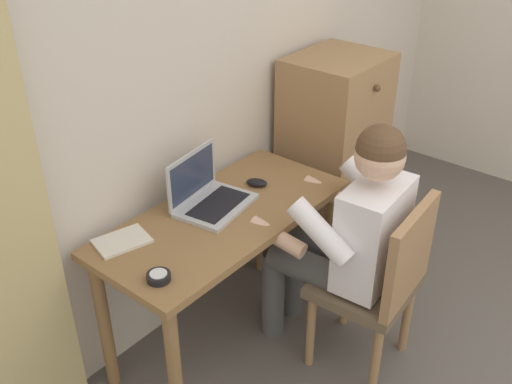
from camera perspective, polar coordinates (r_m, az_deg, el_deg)
wall_back at (r=2.71m, az=-4.55°, el=12.60°), size 4.80×0.05×2.50m
desk at (r=2.58m, az=-3.14°, el=-4.33°), size 1.18×0.55×0.72m
dresser at (r=3.30m, az=7.47°, el=3.33°), size 0.52×0.47×1.17m
chair at (r=2.57m, az=12.13°, el=-8.48°), size 0.45×0.43×0.87m
person_seated at (r=2.52m, az=8.83°, el=-3.83°), size 0.55×0.60×1.19m
laptop at (r=2.55m, az=-4.74°, el=-0.27°), size 0.37×0.30×0.24m
computer_mouse at (r=2.71m, az=0.07°, el=0.94°), size 0.10×0.12×0.03m
desk_clock at (r=2.16m, az=-9.55°, el=-8.22°), size 0.09×0.09×0.03m
notebook_pad at (r=2.39m, az=-13.04°, el=-4.72°), size 0.24×0.20×0.01m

